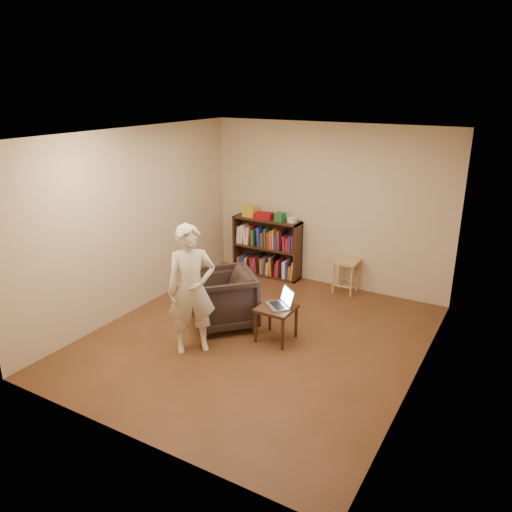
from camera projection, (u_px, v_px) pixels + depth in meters
The scene contains 15 objects.
floor at pixel (257, 338), 6.50m from camera, with size 4.50×4.50×0.00m, color #473116.
ceiling at pixel (257, 134), 5.65m from camera, with size 4.50×4.50×0.00m, color silver.
wall_back at pixel (327, 206), 7.91m from camera, with size 4.00×4.00×0.00m, color beige.
wall_left at pixel (134, 222), 7.02m from camera, with size 4.50×4.50×0.00m, color beige.
wall_right at pixel (425, 273), 5.13m from camera, with size 4.50×4.50×0.00m, color beige.
bookshelf at pixel (267, 250), 8.54m from camera, with size 1.20×0.30×1.00m.
box_yellow at pixel (250, 211), 8.46m from camera, with size 0.22×0.16×0.18m, color gold.
red_cloth at pixel (264, 216), 8.34m from camera, with size 0.30×0.22×0.10m, color maroon.
box_green at pixel (280, 217), 8.18m from camera, with size 0.14×0.14×0.14m, color #1B652B.
box_white at pixel (292, 220), 8.11m from camera, with size 0.11×0.11×0.09m, color silver.
stool at pixel (346, 266), 7.80m from camera, with size 0.37×0.37×0.54m.
armchair at pixel (223, 299), 6.76m from camera, with size 0.82×0.84×0.77m, color black.
side_table at pixel (276, 313), 6.36m from camera, with size 0.45×0.45×0.46m.
laptop at pixel (281, 302), 6.35m from camera, with size 0.42×0.42×0.23m.
person at pixel (191, 290), 5.98m from camera, with size 0.59×0.39×1.61m, color beige.
Camera 1 is at (2.89, -5.02, 3.15)m, focal length 35.00 mm.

